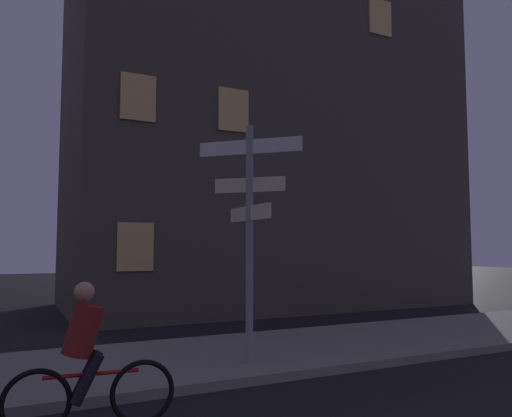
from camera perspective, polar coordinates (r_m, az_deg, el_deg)
name	(u,v)px	position (r m, az deg, el deg)	size (l,w,h in m)	color
sidewalk_kerb	(227,356)	(9.15, -3.37, -16.56)	(40.00, 3.38, 0.14)	gray
signpost	(249,219)	(8.16, -0.76, -1.18)	(1.29, 1.48, 3.86)	gray
cyclist	(87,361)	(5.94, -18.79, -16.28)	(1.82, 0.36, 1.61)	black
building_right_block	(264,103)	(18.37, 0.94, 11.96)	(13.21, 6.52, 14.36)	#4C443D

